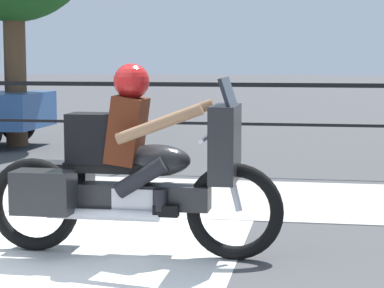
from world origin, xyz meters
name	(u,v)px	position (x,y,z in m)	size (l,w,h in m)	color
sidewalk_band	(99,193)	(0.00, 3.40, 0.01)	(44.00, 2.40, 0.01)	#A8A59E
crosswalk_band	(22,287)	(0.52, -0.20, 0.00)	(2.86, 6.00, 0.01)	silver
fence_railing	(135,101)	(0.00, 5.20, 1.00)	(36.00, 0.05, 1.27)	black
motorcycle	(130,170)	(1.07, 0.78, 0.71)	(2.48, 0.76, 1.57)	black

